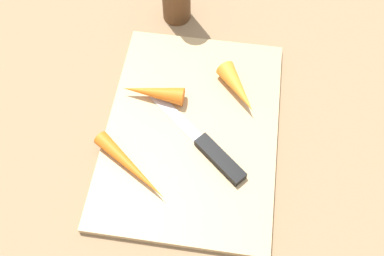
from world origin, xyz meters
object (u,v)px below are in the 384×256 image
Objects in this scene: carrot_longest at (131,167)px; cutting_board at (192,130)px; carrot_medium at (153,92)px; knife at (214,153)px; carrot_shortest at (238,89)px.

cutting_board is at bearing 82.97° from carrot_longest.
carrot_medium is (-0.05, -0.07, 0.02)m from cutting_board.
carrot_medium reaches higher than carrot_longest.
knife is 1.81× the size of carrot_shortest.
knife is at bearing 55.74° from carrot_longest.
carrot_longest is at bearing 88.29° from carrot_medium.
carrot_longest is at bearing -42.93° from cutting_board.
knife reaches higher than cutting_board.
cutting_board is 3.70× the size of carrot_medium.
cutting_board is 3.96× the size of carrot_shortest.
carrot_shortest is at bearing 138.89° from cutting_board.
carrot_shortest is 0.21m from carrot_longest.
cutting_board is 0.06m from knife.
carrot_medium is (-0.09, -0.11, 0.01)m from knife.
cutting_board is 0.09m from carrot_medium.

